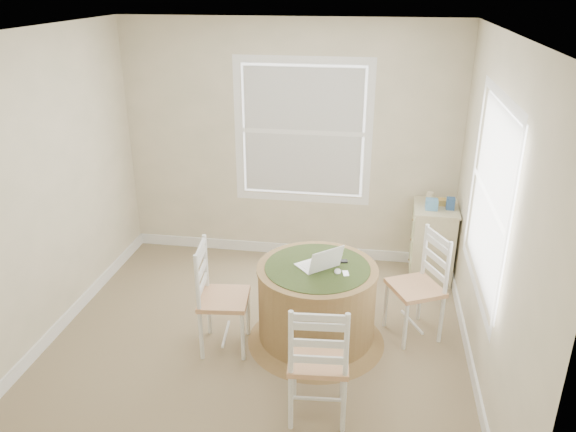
# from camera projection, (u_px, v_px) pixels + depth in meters

# --- Properties ---
(room) EXTENTS (3.64, 3.64, 2.64)m
(room) POSITION_uv_depth(u_px,v_px,m) (277.00, 201.00, 4.49)
(room) COLOR #8B7558
(room) RESTS_ON ground
(round_table) EXTENTS (1.20, 1.20, 0.73)m
(round_table) POSITION_uv_depth(u_px,v_px,m) (317.00, 301.00, 4.80)
(round_table) COLOR olive
(round_table) RESTS_ON ground
(chair_left) EXTENTS (0.44, 0.46, 0.95)m
(chair_left) POSITION_uv_depth(u_px,v_px,m) (224.00, 298.00, 4.69)
(chair_left) COLOR white
(chair_left) RESTS_ON ground
(chair_near) EXTENTS (0.45, 0.43, 0.95)m
(chair_near) POSITION_uv_depth(u_px,v_px,m) (319.00, 359.00, 3.94)
(chair_near) COLOR white
(chair_near) RESTS_ON ground
(chair_right) EXTENTS (0.55, 0.56, 0.95)m
(chair_right) POSITION_uv_depth(u_px,v_px,m) (415.00, 287.00, 4.86)
(chair_right) COLOR white
(chair_right) RESTS_ON ground
(laptop) EXTENTS (0.42, 0.42, 0.22)m
(laptop) POSITION_uv_depth(u_px,v_px,m) (319.00, 264.00, 4.66)
(laptop) COLOR white
(laptop) RESTS_ON round_table
(mouse) EXTENTS (0.07, 0.10, 0.03)m
(mouse) POSITION_uv_depth(u_px,v_px,m) (338.00, 271.00, 4.58)
(mouse) COLOR white
(mouse) RESTS_ON round_table
(phone) EXTENTS (0.06, 0.10, 0.02)m
(phone) POSITION_uv_depth(u_px,v_px,m) (346.00, 274.00, 4.56)
(phone) COLOR #B7BABF
(phone) RESTS_ON round_table
(keys) EXTENTS (0.07, 0.06, 0.02)m
(keys) POSITION_uv_depth(u_px,v_px,m) (344.00, 262.00, 4.74)
(keys) COLOR black
(keys) RESTS_ON round_table
(corner_chest) EXTENTS (0.47, 0.61, 0.80)m
(corner_chest) POSITION_uv_depth(u_px,v_px,m) (432.00, 241.00, 5.89)
(corner_chest) COLOR beige
(corner_chest) RESTS_ON ground
(tissue_box) EXTENTS (0.12, 0.12, 0.10)m
(tissue_box) POSITION_uv_depth(u_px,v_px,m) (431.00, 204.00, 5.63)
(tissue_box) COLOR #5998CD
(tissue_box) RESTS_ON corner_chest
(box_yellow) EXTENTS (0.15, 0.10, 0.06)m
(box_yellow) POSITION_uv_depth(u_px,v_px,m) (445.00, 202.00, 5.74)
(box_yellow) COLOR #BF9643
(box_yellow) RESTS_ON corner_chest
(box_blue) EXTENTS (0.08, 0.08, 0.12)m
(box_blue) POSITION_uv_depth(u_px,v_px,m) (451.00, 204.00, 5.62)
(box_blue) COLOR #2E538B
(box_blue) RESTS_ON corner_chest
(cup_cream) EXTENTS (0.07, 0.07, 0.09)m
(cup_cream) POSITION_uv_depth(u_px,v_px,m) (430.00, 196.00, 5.85)
(cup_cream) COLOR beige
(cup_cream) RESTS_ON corner_chest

